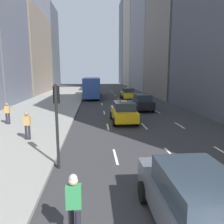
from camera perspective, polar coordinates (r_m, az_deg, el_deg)
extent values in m
cube|color=gray|center=(29.91, -15.83, 2.19)|extent=(8.00, 66.00, 0.15)
cube|color=white|center=(10.89, 0.91, -11.51)|extent=(0.12, 2.00, 0.01)
cube|color=white|center=(16.60, -1.10, -3.86)|extent=(0.12, 2.00, 0.01)
cube|color=white|center=(22.46, -2.05, -0.16)|extent=(0.12, 2.00, 0.01)
cube|color=white|center=(28.37, -2.61, 2.01)|extent=(0.12, 2.00, 0.01)
cube|color=white|center=(34.32, -2.98, 3.43)|extent=(0.12, 2.00, 0.01)
cube|color=white|center=(40.28, -3.24, 4.43)|extent=(0.12, 2.00, 0.01)
cube|color=white|center=(46.26, -3.43, 5.17)|extent=(0.12, 2.00, 0.01)
cube|color=white|center=(52.23, -3.58, 5.74)|extent=(0.12, 2.00, 0.01)
cube|color=white|center=(11.49, 15.21, -10.70)|extent=(0.12, 2.00, 0.01)
cube|color=white|center=(16.99, 8.38, -3.63)|extent=(0.12, 2.00, 0.01)
cube|color=white|center=(22.75, 5.01, -0.05)|extent=(0.12, 2.00, 0.01)
cube|color=white|center=(28.61, 3.00, 2.08)|extent=(0.12, 2.00, 0.01)
cube|color=white|center=(34.52, 1.68, 3.48)|extent=(0.12, 2.00, 0.01)
cube|color=white|center=(40.45, 0.74, 4.46)|extent=(0.12, 2.00, 0.01)
cube|color=white|center=(46.40, 0.04, 5.20)|extent=(0.12, 2.00, 0.01)
cube|color=white|center=(52.36, -0.50, 5.77)|extent=(0.12, 2.00, 0.01)
cube|color=white|center=(17.83, 17.20, -3.33)|extent=(0.12, 2.00, 0.01)
cube|color=white|center=(23.38, 11.79, 0.05)|extent=(0.12, 2.00, 0.01)
cube|color=white|center=(29.11, 8.48, 2.12)|extent=(0.12, 2.00, 0.01)
cube|color=white|center=(34.93, 6.26, 3.50)|extent=(0.12, 2.00, 0.01)
cube|color=white|center=(40.81, 4.67, 4.48)|extent=(0.12, 2.00, 0.01)
cube|color=white|center=(46.71, 3.48, 5.21)|extent=(0.12, 2.00, 0.01)
cube|color=white|center=(52.64, 2.56, 5.78)|extent=(0.12, 2.00, 0.01)
cube|color=gray|center=(47.10, -21.08, 14.03)|extent=(6.00, 17.23, 15.47)
cube|color=#4C515B|center=(61.79, -17.26, 15.61)|extent=(6.00, 11.38, 20.71)
cube|color=#4C515B|center=(26.70, 26.84, 20.25)|extent=(6.00, 13.16, 18.35)
cube|color=slate|center=(40.31, 15.46, 19.83)|extent=(6.00, 14.76, 22.06)
cube|color=gray|center=(57.09, 9.68, 23.91)|extent=(6.00, 17.53, 35.43)
cube|color=#A89E89|center=(73.12, 6.13, 19.20)|extent=(6.00, 15.52, 31.14)
cube|color=slate|center=(86.94, 4.30, 17.47)|extent=(6.00, 11.47, 30.23)
cube|color=yellow|center=(34.23, 4.10, 4.58)|extent=(1.80, 4.40, 0.76)
cube|color=#28333D|center=(33.91, 4.18, 5.72)|extent=(1.58, 2.29, 0.64)
cube|color=#F2E599|center=(33.88, 4.19, 6.37)|extent=(0.44, 0.20, 0.14)
cylinder|color=black|center=(35.49, 2.32, 4.18)|extent=(0.22, 0.66, 0.66)
cylinder|color=black|center=(35.75, 5.19, 4.19)|extent=(0.22, 0.66, 0.66)
cylinder|color=black|center=(32.80, 2.89, 3.68)|extent=(0.22, 0.66, 0.66)
cylinder|color=black|center=(33.08, 5.99, 3.70)|extent=(0.22, 0.66, 0.66)
cube|color=yellow|center=(18.05, 3.03, -0.44)|extent=(1.80, 4.40, 0.76)
cube|color=#28333D|center=(17.68, 3.17, 1.63)|extent=(1.58, 2.29, 0.64)
cube|color=#F2E599|center=(17.62, 3.18, 2.89)|extent=(0.44, 0.20, 0.14)
cylinder|color=black|center=(19.36, -0.16, -0.84)|extent=(0.22, 0.66, 0.66)
cylinder|color=black|center=(19.58, 5.10, -0.76)|extent=(0.22, 0.66, 0.66)
cylinder|color=black|center=(16.70, 0.58, -2.63)|extent=(0.22, 0.66, 0.66)
cylinder|color=black|center=(16.96, 6.65, -2.50)|extent=(0.22, 0.66, 0.66)
cube|color=black|center=(24.14, 7.81, 2.23)|extent=(1.80, 4.48, 0.80)
cube|color=#28333D|center=(23.79, 7.99, 3.86)|extent=(1.58, 2.33, 0.64)
cylinder|color=black|center=(25.37, 5.13, 1.75)|extent=(0.22, 0.66, 0.66)
cylinder|color=black|center=(25.74, 9.08, 1.78)|extent=(0.22, 0.66, 0.66)
cylinder|color=black|center=(22.67, 6.31, 0.72)|extent=(0.22, 0.66, 0.66)
cylinder|color=black|center=(23.08, 10.70, 0.77)|extent=(0.22, 0.66, 0.66)
cube|color=#565B66|center=(6.30, 19.98, -22.09)|extent=(1.80, 4.59, 0.80)
cube|color=#28333D|center=(5.73, 21.62, -17.32)|extent=(1.58, 2.39, 0.64)
cylinder|color=black|center=(7.39, 8.12, -19.97)|extent=(0.22, 0.66, 0.66)
cylinder|color=black|center=(7.95, 21.56, -18.31)|extent=(0.22, 0.66, 0.66)
cube|color=#2D519E|center=(36.72, -5.33, 6.65)|extent=(2.50, 11.60, 2.90)
cube|color=#28333D|center=(42.44, -5.26, 7.59)|extent=(2.30, 0.12, 1.40)
cube|color=#28333D|center=(36.73, -7.24, 7.16)|extent=(0.08, 9.86, 1.10)
cube|color=yellow|center=(42.41, -5.27, 8.81)|extent=(1.50, 0.10, 0.36)
cylinder|color=black|center=(40.43, -7.02, 5.09)|extent=(0.30, 1.00, 1.00)
cylinder|color=black|center=(40.41, -3.46, 5.14)|extent=(0.30, 1.00, 1.00)
cylinder|color=black|center=(33.68, -7.48, 4.07)|extent=(0.30, 1.00, 1.00)
cylinder|color=black|center=(33.65, -3.21, 4.14)|extent=(0.30, 1.00, 1.00)
cylinder|color=#23232D|center=(6.03, -10.58, -26.02)|extent=(0.14, 0.14, 0.84)
cube|color=#338C4C|center=(5.54, -9.97, -20.92)|extent=(0.36, 0.22, 0.56)
sphere|color=beige|center=(5.34, -10.11, -17.24)|extent=(0.22, 0.22, 0.22)
sphere|color=#B2AD9E|center=(5.31, -10.13, -16.66)|extent=(0.20, 0.20, 0.20)
cylinder|color=#23232D|center=(13.84, -21.50, -4.99)|extent=(0.14, 0.14, 0.86)
cylinder|color=#23232D|center=(13.79, -20.78, -5.00)|extent=(0.14, 0.14, 0.86)
cube|color=#B78C47|center=(13.65, -21.33, -2.11)|extent=(0.36, 0.22, 0.56)
sphere|color=#9E7051|center=(13.58, -21.44, -0.46)|extent=(0.22, 0.22, 0.22)
cylinder|color=#23232D|center=(18.56, -25.80, -1.57)|extent=(0.14, 0.14, 0.86)
cylinder|color=#23232D|center=(18.49, -25.28, -1.57)|extent=(0.14, 0.14, 0.86)
cube|color=#B78C47|center=(18.41, -25.71, 0.60)|extent=(0.36, 0.22, 0.56)
sphere|color=#9E7051|center=(18.35, -25.81, 1.83)|extent=(0.22, 0.22, 0.22)
cylinder|color=black|center=(9.35, -14.15, -3.95)|extent=(0.12, 0.12, 3.60)
cube|color=black|center=(9.29, -14.33, 4.42)|extent=(0.24, 0.20, 0.72)
sphere|color=red|center=(9.38, -14.28, 5.89)|extent=(0.14, 0.14, 0.14)
sphere|color=#4C3F14|center=(9.40, -14.22, 4.49)|extent=(0.14, 0.14, 0.14)
sphere|color=#198C2D|center=(9.43, -14.16, 3.10)|extent=(0.14, 0.14, 0.14)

